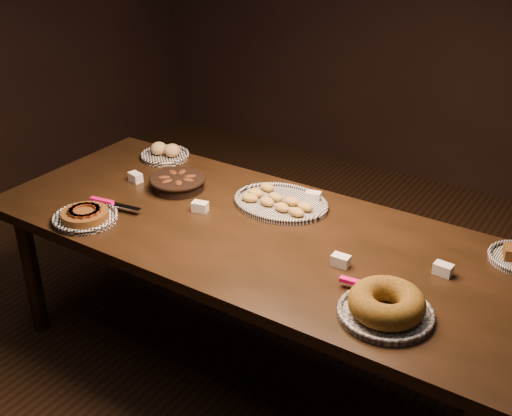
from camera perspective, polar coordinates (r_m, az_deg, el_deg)
The scene contains 8 objects.
ground at distance 3.20m, azimuth -0.13°, elevation -13.61°, with size 5.00×5.00×0.00m, color black.
buffet_table at distance 2.80m, azimuth -0.15°, elevation -3.13°, with size 2.40×1.00×0.75m.
apple_tart_plate at distance 2.91m, azimuth -14.91°, elevation -0.69°, with size 0.31×0.33×0.06m.
madeleine_platter at distance 2.94m, azimuth 2.11°, elevation 0.54°, with size 0.45×0.36×0.05m.
bundt_cake_plate at distance 2.26m, azimuth 11.49°, elevation -8.51°, with size 0.39×0.33×0.10m.
croissant_basket at distance 3.11m, azimuth -6.97°, elevation 2.36°, with size 0.33×0.33×0.07m.
bread_roll_plate at distance 3.48m, azimuth -8.08°, elevation 4.84°, with size 0.26×0.26×0.08m.
tent_cards at distance 2.79m, azimuth 1.87°, elevation -0.92°, with size 1.63×0.48×0.04m.
Camera 1 is at (1.33, -2.01, 2.11)m, focal length 45.00 mm.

